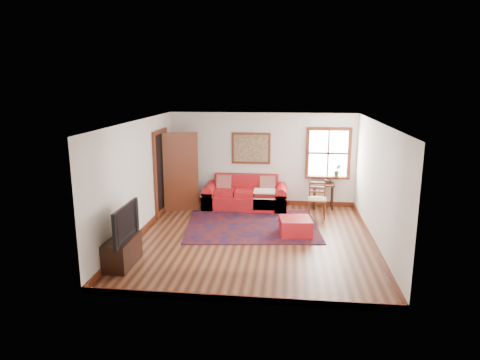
# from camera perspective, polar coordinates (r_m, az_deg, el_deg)

# --- Properties ---
(ground) EXTENTS (5.50, 5.50, 0.00)m
(ground) POSITION_cam_1_polar(r_m,az_deg,el_deg) (9.25, 1.78, -7.86)
(ground) COLOR #3C1B10
(ground) RESTS_ON ground
(room_envelope) EXTENTS (5.04, 5.54, 2.52)m
(room_envelope) POSITION_cam_1_polar(r_m,az_deg,el_deg) (8.82, 1.86, 2.25)
(room_envelope) COLOR silver
(room_envelope) RESTS_ON ground
(window) EXTENTS (1.18, 0.20, 1.38)m
(window) POSITION_cam_1_polar(r_m,az_deg,el_deg) (11.55, 11.80, 2.82)
(window) COLOR white
(window) RESTS_ON ground
(doorway) EXTENTS (0.89, 1.08, 2.14)m
(doorway) POSITION_cam_1_polar(r_m,az_deg,el_deg) (11.03, -8.90, 1.18)
(doorway) COLOR black
(doorway) RESTS_ON ground
(framed_artwork) EXTENTS (1.05, 0.07, 0.85)m
(framed_artwork) POSITION_cam_1_polar(r_m,az_deg,el_deg) (11.51, 1.46, 4.26)
(framed_artwork) COLOR #5E2614
(framed_artwork) RESTS_ON ground
(persian_rug) EXTENTS (3.27, 2.74, 0.02)m
(persian_rug) POSITION_cam_1_polar(r_m,az_deg,el_deg) (10.05, 1.60, -6.09)
(persian_rug) COLOR #51130B
(persian_rug) RESTS_ON ground
(red_leather_sofa) EXTENTS (2.20, 0.91, 0.86)m
(red_leather_sofa) POSITION_cam_1_polar(r_m,az_deg,el_deg) (11.40, 0.73, -2.32)
(red_leather_sofa) COLOR #AF161C
(red_leather_sofa) RESTS_ON ground
(red_ottoman) EXTENTS (0.75, 0.75, 0.38)m
(red_ottoman) POSITION_cam_1_polar(r_m,az_deg,el_deg) (9.49, 7.38, -6.20)
(red_ottoman) COLOR #AF161C
(red_ottoman) RESTS_ON ground
(side_table) EXTENTS (0.56, 0.42, 0.67)m
(side_table) POSITION_cam_1_polar(r_m,az_deg,el_deg) (11.49, 11.08, -1.07)
(side_table) COLOR black
(side_table) RESTS_ON ground
(ladder_back_chair) EXTENTS (0.45, 0.43, 0.93)m
(ladder_back_chair) POSITION_cam_1_polar(r_m,az_deg,el_deg) (10.78, 10.25, -2.25)
(ladder_back_chair) COLOR tan
(ladder_back_chair) RESTS_ON ground
(media_cabinet) EXTENTS (0.43, 0.94, 0.52)m
(media_cabinet) POSITION_cam_1_polar(r_m,az_deg,el_deg) (8.21, -15.42, -9.19)
(media_cabinet) COLOR black
(media_cabinet) RESTS_ON ground
(television) EXTENTS (0.15, 1.12, 0.64)m
(television) POSITION_cam_1_polar(r_m,az_deg,el_deg) (7.95, -15.71, -5.47)
(television) COLOR black
(television) RESTS_ON media_cabinet
(candle_hurricane) EXTENTS (0.12, 0.12, 0.18)m
(candle_hurricane) POSITION_cam_1_polar(r_m,az_deg,el_deg) (8.38, -14.35, -6.15)
(candle_hurricane) COLOR silver
(candle_hurricane) RESTS_ON media_cabinet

